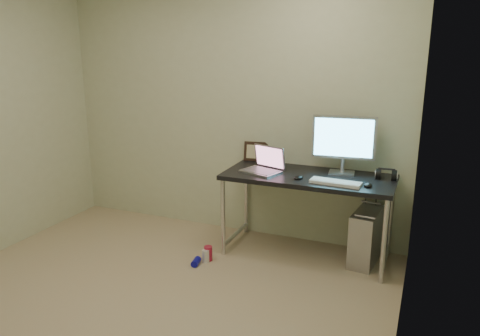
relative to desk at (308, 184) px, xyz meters
name	(u,v)px	position (x,y,z in m)	size (l,w,h in m)	color
floor	(132,315)	(-0.88, -1.43, -0.66)	(3.50, 3.50, 0.00)	tan
wall_back	(230,108)	(-0.88, 0.32, 0.59)	(3.50, 0.02, 2.50)	beige
wall_right	(410,170)	(0.87, -1.43, 0.59)	(0.02, 3.50, 2.50)	beige
desk	(308,184)	(0.00, 0.00, 0.00)	(1.47, 0.64, 0.75)	black
tower_computer	(366,237)	(0.52, 0.05, -0.43)	(0.25, 0.47, 0.50)	#B0B0B5
cable_a	(365,210)	(0.47, 0.27, -0.26)	(0.01, 0.01, 0.70)	black
cable_b	(375,214)	(0.56, 0.25, -0.28)	(0.01, 0.01, 0.72)	black
can_red	(208,253)	(-0.76, -0.45, -0.60)	(0.07, 0.07, 0.13)	#A81A39
can_white	(206,256)	(-0.77, -0.49, -0.61)	(0.06, 0.06, 0.11)	silver
can_blue	(196,262)	(-0.82, -0.57, -0.63)	(0.06, 0.06, 0.11)	#0F0EA3
laptop	(264,166)	(-0.40, -0.04, 0.14)	(0.39, 0.36, 0.22)	#B6B7BE
monitor	(344,140)	(0.26, 0.16, 0.38)	(0.55, 0.18, 0.51)	#B6B7BE
keyboard	(336,182)	(0.27, -0.17, 0.10)	(0.41, 0.13, 0.02)	white
mouse_right	(368,184)	(0.52, -0.14, 0.10)	(0.07, 0.11, 0.04)	black
mouse_left	(299,177)	(-0.05, -0.14, 0.10)	(0.07, 0.11, 0.04)	black
headphones	(386,175)	(0.64, 0.14, 0.12)	(0.18, 0.11, 0.12)	black
picture_frame	(256,152)	(-0.60, 0.30, 0.18)	(0.23, 0.03, 0.19)	black
webcam	(277,154)	(-0.38, 0.27, 0.18)	(0.04, 0.03, 0.12)	silver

